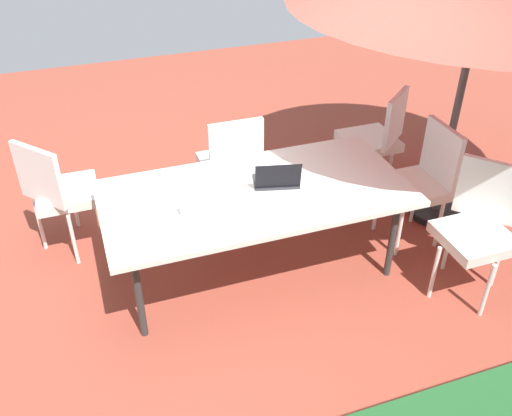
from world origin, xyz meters
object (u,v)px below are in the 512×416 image
(chair_southeast, at_px, (60,190))
(chair_northwest, at_px, (479,225))
(dining_table, at_px, (256,196))
(chair_south, at_px, (232,162))
(laptop, at_px, (277,180))
(chair_west, at_px, (421,179))
(cup, at_px, (185,209))
(chair_southwest, at_px, (376,136))

(chair_southeast, distance_m, chair_northwest, 3.05)
(dining_table, distance_m, chair_south, 0.75)
(dining_table, bearing_deg, laptop, -171.86)
(chair_west, xyz_separation_m, chair_northwest, (-0.04, 0.66, 0.00))
(chair_northwest, distance_m, laptop, 1.43)
(chair_west, height_order, chair_northwest, same)
(dining_table, xyz_separation_m, chair_northwest, (-1.39, 0.67, -0.12))
(chair_west, height_order, laptop, chair_west)
(chair_south, relative_size, cup, 8.74)
(chair_southeast, bearing_deg, chair_northwest, -158.08)
(cup, bearing_deg, chair_west, -176.55)
(chair_west, bearing_deg, laptop, -91.47)
(chair_southwest, relative_size, chair_southeast, 1.00)
(dining_table, distance_m, cup, 0.56)
(chair_south, distance_m, chair_southeast, 1.35)
(chair_southwest, relative_size, chair_south, 1.00)
(chair_northwest, height_order, laptop, chair_northwest)
(chair_southeast, bearing_deg, dining_table, -160.21)
(laptop, height_order, cup, laptop)
(dining_table, distance_m, chair_southeast, 1.51)
(chair_southwest, xyz_separation_m, chair_south, (1.34, 0.01, 0.00))
(dining_table, relative_size, cup, 19.15)
(dining_table, height_order, chair_southwest, chair_southwest)
(cup, bearing_deg, chair_south, -123.82)
(chair_south, bearing_deg, chair_southwest, -179.33)
(chair_southeast, bearing_deg, chair_southwest, -130.49)
(dining_table, relative_size, chair_south, 2.19)
(chair_south, bearing_deg, laptop, 99.73)
(cup, bearing_deg, laptop, -167.67)
(dining_table, bearing_deg, chair_southwest, -151.80)
(chair_west, distance_m, cup, 1.90)
(dining_table, bearing_deg, chair_southeast, -30.02)
(dining_table, bearing_deg, chair_west, 179.37)
(chair_southwest, xyz_separation_m, chair_west, (0.03, 0.76, 0.00))
(chair_west, distance_m, chair_south, 1.51)
(dining_table, bearing_deg, cup, 13.58)
(chair_south, height_order, chair_southeast, same)
(laptop, bearing_deg, dining_table, 22.01)
(laptop, distance_m, cup, 0.71)
(chair_northwest, xyz_separation_m, cup, (1.92, -0.54, 0.23))
(dining_table, relative_size, chair_northwest, 2.19)
(chair_southwest, distance_m, chair_southeast, 2.69)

